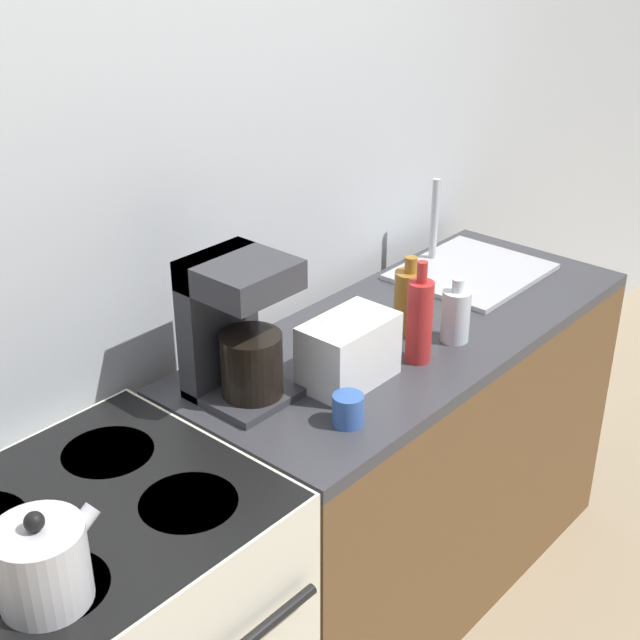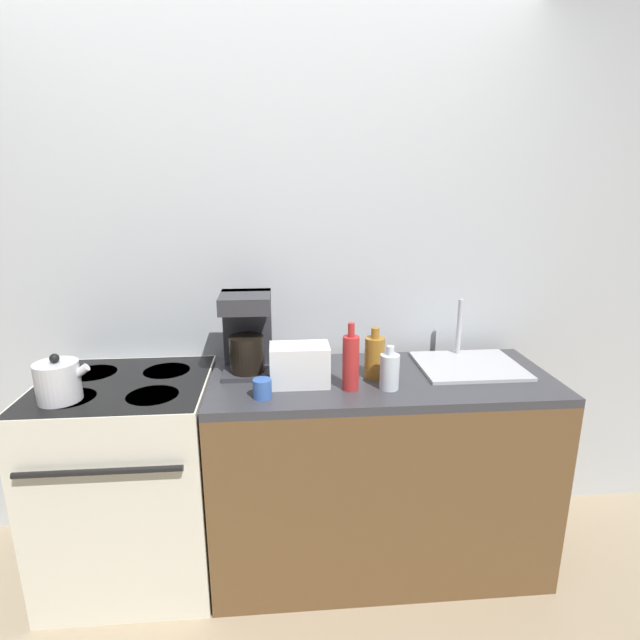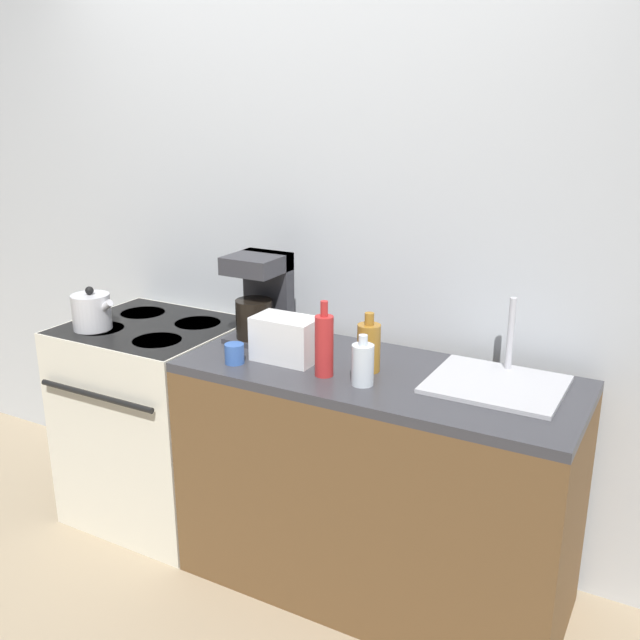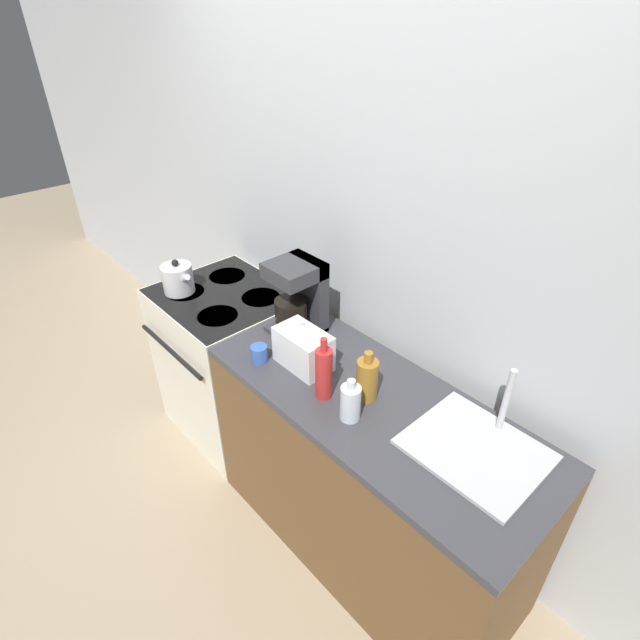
{
  "view_description": "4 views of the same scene",
  "coord_description": "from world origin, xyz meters",
  "px_view_note": "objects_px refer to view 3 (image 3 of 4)",
  "views": [
    {
      "loc": [
        -1.32,
        -0.96,
        2.05
      ],
      "look_at": [
        0.17,
        0.34,
        1.05
      ],
      "focal_mm": 50.0,
      "sensor_mm": 36.0,
      "label": 1
    },
    {
      "loc": [
        0.09,
        -1.67,
        1.72
      ],
      "look_at": [
        0.26,
        0.35,
        1.16
      ],
      "focal_mm": 28.0,
      "sensor_mm": 36.0,
      "label": 2
    },
    {
      "loc": [
        1.5,
        -1.91,
        1.88
      ],
      "look_at": [
        0.23,
        0.39,
        1.04
      ],
      "focal_mm": 40.0,
      "sensor_mm": 36.0,
      "label": 3
    },
    {
      "loc": [
        1.46,
        -0.83,
        2.26
      ],
      "look_at": [
        0.16,
        0.35,
        1.09
      ],
      "focal_mm": 28.0,
      "sensor_mm": 36.0,
      "label": 4
    }
  ],
  "objects_px": {
    "coffee_maker": "(261,296)",
    "stove": "(157,419)",
    "kettle": "(92,311)",
    "bottle_red": "(324,345)",
    "toaster": "(286,339)",
    "bottle_amber": "(369,347)",
    "cup_blue": "(234,354)",
    "bottle_clear": "(363,364)"
  },
  "relations": [
    {
      "from": "toaster",
      "to": "bottle_red",
      "type": "relative_size",
      "value": 0.88
    },
    {
      "from": "kettle",
      "to": "toaster",
      "type": "xyz_separation_m",
      "value": [
        0.92,
        0.08,
        0.01
      ]
    },
    {
      "from": "bottle_amber",
      "to": "cup_blue",
      "type": "relative_size",
      "value": 2.92
    },
    {
      "from": "kettle",
      "to": "coffee_maker",
      "type": "xyz_separation_m",
      "value": [
        0.7,
        0.25,
        0.1
      ]
    },
    {
      "from": "stove",
      "to": "kettle",
      "type": "height_order",
      "value": "kettle"
    },
    {
      "from": "bottle_red",
      "to": "cup_blue",
      "type": "relative_size",
      "value": 3.67
    },
    {
      "from": "bottle_amber",
      "to": "bottle_red",
      "type": "relative_size",
      "value": 0.79
    },
    {
      "from": "bottle_clear",
      "to": "cup_blue",
      "type": "xyz_separation_m",
      "value": [
        -0.51,
        -0.05,
        -0.04
      ]
    },
    {
      "from": "stove",
      "to": "coffee_maker",
      "type": "height_order",
      "value": "coffee_maker"
    },
    {
      "from": "stove",
      "to": "kettle",
      "type": "distance_m",
      "value": 0.57
    },
    {
      "from": "stove",
      "to": "coffee_maker",
      "type": "distance_m",
      "value": 0.82
    },
    {
      "from": "stove",
      "to": "cup_blue",
      "type": "height_order",
      "value": "cup_blue"
    },
    {
      "from": "toaster",
      "to": "bottle_amber",
      "type": "relative_size",
      "value": 1.1
    },
    {
      "from": "kettle",
      "to": "cup_blue",
      "type": "xyz_separation_m",
      "value": [
        0.77,
        -0.04,
        -0.04
      ]
    },
    {
      "from": "kettle",
      "to": "toaster",
      "type": "bearing_deg",
      "value": 5.02
    },
    {
      "from": "kettle",
      "to": "bottle_clear",
      "type": "bearing_deg",
      "value": 0.14
    },
    {
      "from": "kettle",
      "to": "toaster",
      "type": "relative_size",
      "value": 0.84
    },
    {
      "from": "kettle",
      "to": "bottle_red",
      "type": "xyz_separation_m",
      "value": [
        1.12,
        0.01,
        0.04
      ]
    },
    {
      "from": "bottle_clear",
      "to": "kettle",
      "type": "bearing_deg",
      "value": -179.86
    },
    {
      "from": "bottle_red",
      "to": "bottle_clear",
      "type": "distance_m",
      "value": 0.16
    },
    {
      "from": "coffee_maker",
      "to": "bottle_clear",
      "type": "relative_size",
      "value": 1.96
    },
    {
      "from": "stove",
      "to": "toaster",
      "type": "xyz_separation_m",
      "value": [
        0.74,
        -0.07,
        0.53
      ]
    },
    {
      "from": "toaster",
      "to": "bottle_amber",
      "type": "distance_m",
      "value": 0.32
    },
    {
      "from": "coffee_maker",
      "to": "bottle_amber",
      "type": "height_order",
      "value": "coffee_maker"
    },
    {
      "from": "bottle_red",
      "to": "bottle_clear",
      "type": "bearing_deg",
      "value": -3.52
    },
    {
      "from": "coffee_maker",
      "to": "stove",
      "type": "bearing_deg",
      "value": -169.57
    },
    {
      "from": "coffee_maker",
      "to": "bottle_clear",
      "type": "bearing_deg",
      "value": -22.86
    },
    {
      "from": "kettle",
      "to": "coffee_maker",
      "type": "bearing_deg",
      "value": 19.4
    },
    {
      "from": "toaster",
      "to": "bottle_red",
      "type": "height_order",
      "value": "bottle_red"
    },
    {
      "from": "cup_blue",
      "to": "bottle_amber",
      "type": "bearing_deg",
      "value": 20.12
    },
    {
      "from": "stove",
      "to": "cup_blue",
      "type": "xyz_separation_m",
      "value": [
        0.59,
        -0.19,
        0.48
      ]
    },
    {
      "from": "stove",
      "to": "kettle",
      "type": "xyz_separation_m",
      "value": [
        -0.18,
        -0.15,
        0.52
      ]
    },
    {
      "from": "kettle",
      "to": "bottle_red",
      "type": "bearing_deg",
      "value": 0.65
    },
    {
      "from": "bottle_red",
      "to": "bottle_clear",
      "type": "height_order",
      "value": "bottle_red"
    },
    {
      "from": "kettle",
      "to": "coffee_maker",
      "type": "relative_size",
      "value": 0.58
    },
    {
      "from": "stove",
      "to": "bottle_amber",
      "type": "distance_m",
      "value": 1.19
    },
    {
      "from": "coffee_maker",
      "to": "bottle_amber",
      "type": "relative_size",
      "value": 1.61
    },
    {
      "from": "stove",
      "to": "bottle_red",
      "type": "height_order",
      "value": "bottle_red"
    },
    {
      "from": "bottle_amber",
      "to": "bottle_red",
      "type": "bearing_deg",
      "value": -135.45
    },
    {
      "from": "kettle",
      "to": "bottle_amber",
      "type": "height_order",
      "value": "bottle_amber"
    },
    {
      "from": "stove",
      "to": "toaster",
      "type": "bearing_deg",
      "value": -5.38
    },
    {
      "from": "toaster",
      "to": "coffee_maker",
      "type": "xyz_separation_m",
      "value": [
        -0.22,
        0.17,
        0.1
      ]
    }
  ]
}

